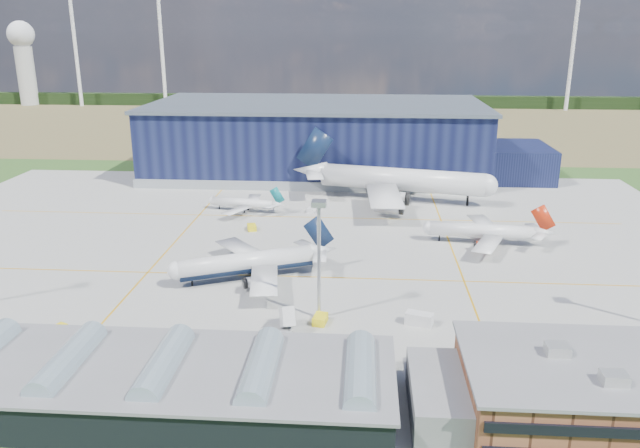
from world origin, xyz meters
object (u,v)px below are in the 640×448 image
Objects in this scene: gse_tug_c at (252,227)px; ops_building at (633,395)px; airliner_red at (482,224)px; airliner_regional at (243,198)px; gse_tug_b at (58,329)px; gse_van_c at (419,319)px; gse_cart_a at (311,210)px; hangar at (325,142)px; light_mast_center at (319,241)px; gse_cart_b at (390,207)px; airliner_navy at (246,252)px; car_b at (311,357)px; gse_tug_a at (320,319)px; airliner_widebody at (402,168)px; airstair at (287,322)px; gse_van_b at (539,230)px.

ops_building is at bearing -67.12° from gse_tug_c.
airliner_red reaches higher than airliner_regional.
gse_van_c is at bearing 31.59° from gse_tug_b.
ops_building is 113.24m from gse_cart_a.
gse_tug_b is at bearing 167.11° from ops_building.
hangar reaches higher than light_mast_center.
gse_van_c is (2.78, -77.06, 0.57)m from gse_cart_b.
gse_cart_a is at bearing -124.57° from airliner_navy.
light_mast_center reaches higher than airliner_red.
gse_cart_a is 0.82× the size of car_b.
hangar is at bearing 102.36° from gse_tug_a.
airliner_regional is at bearing 120.40° from gse_tug_a.
gse_cart_a is at bearing 148.46° from gse_cart_b.
airliner_widebody reaches higher than gse_tug_c.
airliner_red is 1.34× the size of airliner_regional.
gse_tug_a is at bearing 123.15° from airliner_regional.
airstair is 11.20m from car_b.
ops_building is 2.00× the size of light_mast_center.
airliner_widebody is 14.32m from gse_cart_b.
gse_cart_a is (9.54, 52.23, -5.53)m from airliner_navy.
light_mast_center is 72.16m from gse_cart_a.
gse_van_b is (54.31, 56.96, 0.31)m from gse_tug_a.
gse_van_b is at bearing -72.56° from gse_cart_b.
gse_cart_a is (-7.53, 70.23, -14.76)m from light_mast_center.
gse_tug_c is (-41.87, -32.93, -9.89)m from airliner_widebody.
ops_building is 14.88× the size of gse_cart_a.
car_b is (46.23, -6.58, -0.00)m from gse_tug_b.
light_mast_center is 6.48× the size of gse_tug_c.
airliner_red reaches higher than gse_tug_b.
gse_cart_a is at bearing 38.13° from gse_van_c.
airstair is at bearing 56.52° from airliner_red.
airliner_widebody is at bearing 79.81° from gse_tug_b.
airliner_regional is 83.96m from gse_van_b.
gse_van_b is at bearing -4.19° from gse_cart_a.
gse_van_c is at bearing 134.84° from airliner_regional.
airstair is at bearing 92.10° from airliner_navy.
gse_tug_a reaches higher than gse_tug_c.
ops_building is at bearing -64.63° from airliner_widebody.
gse_van_c is (18.62, -1.49, -14.24)m from light_mast_center.
airliner_regional is at bearing -110.57° from hangar.
gse_tug_c reaches higher than gse_tug_b.
hangar reaches higher than airliner_widebody.
ops_building reaches higher than gse_van_c.
gse_cart_a is 0.65× the size of gse_van_b.
airliner_widebody is 94.59m from airstair.
airliner_widebody reaches higher than car_b.
airstair is at bearing -150.86° from gse_van_b.
gse_tug_b is at bearing -162.66° from gse_tug_a.
airliner_widebody is 17.35× the size of car_b.
airliner_widebody is at bearing -58.93° from airliner_red.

